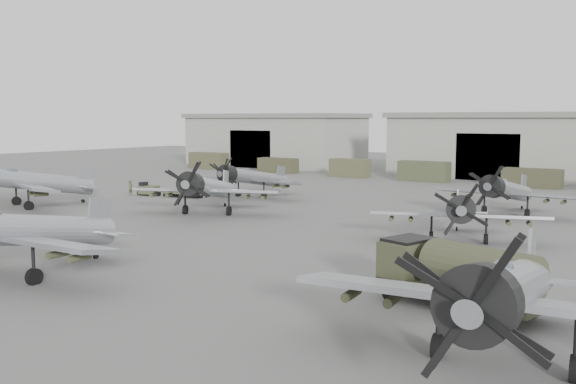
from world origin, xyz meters
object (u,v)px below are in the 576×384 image
aircraft_near_1 (4,231)px  ground_crew (131,188)px  tug_trailer (162,191)px  fuel_tanker (459,271)px  aircraft_mid_0 (20,181)px  aircraft_mid_1 (206,188)px  aircraft_far_1 (506,190)px  aircraft_far_0 (250,178)px  aircraft_near_2 (505,293)px  aircraft_mid_2 (459,212)px

aircraft_near_1 → ground_crew: (-21.70, 27.37, -1.61)m
tug_trailer → fuel_tanker: bearing=-40.9°
aircraft_mid_0 → fuel_tanker: 43.44m
aircraft_mid_1 → aircraft_far_1: 24.35m
aircraft_mid_0 → aircraft_far_0: 21.24m
aircraft_mid_0 → aircraft_far_0: (12.44, 17.21, -0.37)m
tug_trailer → ground_crew: ground_crew is taller
aircraft_mid_1 → aircraft_far_1: (20.34, 13.39, -0.17)m
aircraft_far_0 → aircraft_far_1: (24.48, 2.23, 0.07)m
aircraft_mid_1 → fuel_tanker: 29.58m
aircraft_near_2 → aircraft_mid_1: (-29.62, 19.38, -0.24)m
aircraft_near_2 → ground_crew: aircraft_near_2 is taller
aircraft_mid_0 → ground_crew: (1.03, 11.83, -1.61)m
fuel_tanker → aircraft_far_1: bearing=117.8°
ground_crew → fuel_tanker: bearing=-132.0°
aircraft_far_0 → aircraft_mid_1: bearing=-66.6°
fuel_tanker → tug_trailer: 43.85m
aircraft_near_1 → tug_trailer: (-18.56, 28.66, -1.87)m
aircraft_near_2 → tug_trailer: size_ratio=1.94×
fuel_tanker → tug_trailer: (-38.57, 20.82, -1.08)m
aircraft_near_2 → aircraft_near_1: bearing=178.7°
aircraft_near_1 → aircraft_far_1: 37.75m
aircraft_mid_0 → aircraft_far_1: size_ratio=1.15×
fuel_tanker → tug_trailer: fuel_tanker is taller
aircraft_near_1 → aircraft_far_1: size_ratio=1.15×
aircraft_near_2 → aircraft_far_1: size_ratio=1.21×
ground_crew → tug_trailer: bearing=-84.7°
aircraft_far_1 → ground_crew: size_ratio=7.24×
aircraft_near_1 → aircraft_mid_2: 26.36m
tug_trailer → ground_crew: bearing=-170.3°
fuel_tanker → aircraft_mid_0: bearing=-174.5°
aircraft_near_2 → aircraft_far_0: aircraft_near_2 is taller
aircraft_mid_0 → aircraft_far_1: bearing=46.1°
aircraft_mid_0 → aircraft_mid_1: bearing=38.4°
aircraft_mid_1 → aircraft_mid_2: 21.26m
aircraft_mid_1 → fuel_tanker: size_ratio=1.60×
aircraft_near_1 → fuel_tanker: bearing=19.3°
aircraft_far_0 → aircraft_far_1: size_ratio=0.97×
aircraft_near_2 → aircraft_mid_0: (-46.19, 13.32, -0.11)m
aircraft_mid_2 → fuel_tanker: bearing=-91.3°
aircraft_far_1 → ground_crew: (-35.89, -7.61, -1.30)m
aircraft_mid_0 → aircraft_far_1: 41.73m
aircraft_near_2 → aircraft_mid_2: size_ratio=1.26×
aircraft_mid_2 → aircraft_far_0: 27.73m
aircraft_near_2 → aircraft_mid_2: (-8.37, 19.39, -0.48)m
aircraft_near_1 → aircraft_mid_1: size_ratio=1.08×
aircraft_mid_2 → ground_crew: 37.27m
aircraft_mid_0 → aircraft_near_2: bearing=2.2°
aircraft_near_2 → fuel_tanker: size_ratio=1.82×
aircraft_mid_0 → aircraft_far_1: aircraft_mid_0 is taller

